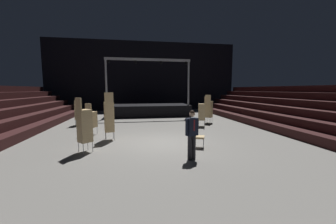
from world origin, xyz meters
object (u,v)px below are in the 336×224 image
Objects in this scene: stage_riser at (148,109)px; chair_stack_mid_centre at (84,125)px; chair_stack_rear_left at (91,119)px; chair_stack_front_right at (202,111)px; loose_chair_near_man at (197,135)px; man_with_tie at (192,132)px; chair_stack_mid_left at (109,116)px; chair_stack_mid_right at (78,113)px; chair_stack_front_left at (209,109)px.

stage_riser reaches higher than chair_stack_mid_centre.
chair_stack_rear_left is at bearing 146.93° from chair_stack_mid_centre.
chair_stack_mid_centre is 1.25× the size of chair_stack_rear_left.
stage_riser is 6.76m from chair_stack_front_right.
chair_stack_mid_centre is 4.56m from loose_chair_near_man.
man_with_tie is 4.15m from chair_stack_mid_centre.
chair_stack_front_right is at bearing 14.21° from chair_stack_mid_left.
chair_stack_rear_left is at bearing 121.41° from chair_stack_front_right.
chair_stack_mid_left reaches higher than loose_chair_near_man.
chair_stack_rear_left is at bearing -74.03° from chair_stack_mid_right.
chair_stack_mid_centre reaches higher than chair_stack_front_right.
chair_stack_front_right is at bearing -62.11° from stage_riser.
stage_riser reaches higher than loose_chair_near_man.
chair_stack_front_right is 6.25m from chair_stack_mid_left.
chair_stack_mid_right is at bearing 156.47° from chair_stack_mid_centre.
chair_stack_mid_centre reaches higher than chair_stack_rear_left.
loose_chair_near_man is (-2.76, -5.83, -0.49)m from chair_stack_front_left.
stage_riser is 3.67× the size of chair_stack_front_left.
loose_chair_near_man is (-1.81, -4.64, -0.45)m from chair_stack_front_right.
chair_stack_mid_left reaches higher than chair_stack_front_right.
chair_stack_mid_left reaches higher than chair_stack_mid_right.
chair_stack_front_left is at bearing -49.37° from stage_riser.
stage_riser reaches higher than chair_stack_front_left.
stage_riser is 12.01m from man_with_tie.
chair_stack_front_right is (-0.95, -1.18, -0.04)m from chair_stack_front_left.
chair_stack_rear_left is (-3.57, -7.35, 0.28)m from stage_riser.
chair_stack_front_left reaches higher than man_with_tie.
chair_stack_rear_left is (-7.67, -2.57, -0.17)m from chair_stack_front_left.
chair_stack_mid_right is 1.81× the size of loose_chair_near_man.
chair_stack_mid_left is (-2.47, -8.70, 0.57)m from stage_riser.
chair_stack_mid_centre is at bearing -50.38° from chair_stack_rear_left.
stage_riser is at bearing 62.48° from chair_stack_mid_left.
chair_stack_mid_centre is (-3.18, -10.50, 0.48)m from stage_riser.
chair_stack_front_left is at bearing 88.08° from chair_stack_mid_centre.
stage_riser is 10.70m from loose_chair_near_man.
chair_stack_mid_right is 9.02m from loose_chair_near_man.
chair_stack_front_right is at bearing -84.12° from chair_stack_front_left.
chair_stack_rear_left is at bearing -115.87° from stage_riser.
chair_stack_mid_centre reaches higher than man_with_tie.
chair_stack_front_left is at bearing 19.09° from chair_stack_mid_left.
chair_stack_mid_centre is (-7.29, -5.71, 0.04)m from chair_stack_front_left.
chair_stack_front_right is at bearing 85.52° from chair_stack_mid_centre.
chair_stack_mid_left is (-5.62, -2.73, 0.17)m from chair_stack_front_right.
chair_stack_front_left is at bearing -12.71° from chair_stack_mid_right.
chair_stack_mid_centre is at bearing 145.32° from chair_stack_front_right.
chair_stack_rear_left is 1.81× the size of loose_chair_near_man.
chair_stack_mid_right is 1.00× the size of chair_stack_rear_left.
chair_stack_front_left is 1.04× the size of chair_stack_front_right.
chair_stack_front_right is at bearing -179.68° from loose_chair_near_man.
chair_stack_mid_right is (-9.14, 0.55, -0.17)m from chair_stack_front_left.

